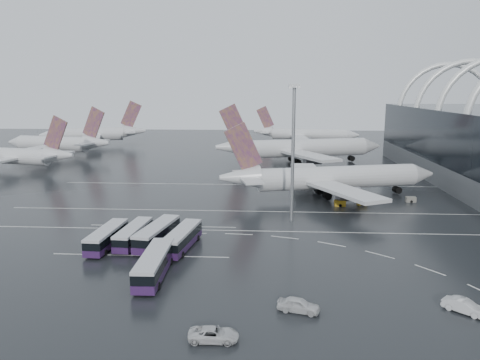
# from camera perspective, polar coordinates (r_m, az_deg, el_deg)

# --- Properties ---
(ground) EXTENTS (420.00, 420.00, 0.00)m
(ground) POSITION_cam_1_polar(r_m,az_deg,el_deg) (88.73, 5.99, -5.88)
(ground) COLOR black
(ground) RESTS_ON ground
(lane_marking_near) EXTENTS (120.00, 0.25, 0.01)m
(lane_marking_near) POSITION_cam_1_polar(r_m,az_deg,el_deg) (86.82, 6.05, -6.26)
(lane_marking_near) COLOR silver
(lane_marking_near) RESTS_ON ground
(lane_marking_mid) EXTENTS (120.00, 0.25, 0.01)m
(lane_marking_mid) POSITION_cam_1_polar(r_m,az_deg,el_deg) (100.25, 5.70, -3.87)
(lane_marking_mid) COLOR silver
(lane_marking_mid) RESTS_ON ground
(lane_marking_far) EXTENTS (120.00, 0.25, 0.01)m
(lane_marking_far) POSITION_cam_1_polar(r_m,az_deg,el_deg) (127.49, 5.22, -0.62)
(lane_marking_far) COLOR silver
(lane_marking_far) RESTS_ON ground
(bus_bay_line_south) EXTENTS (28.00, 0.25, 0.01)m
(bus_bay_line_south) POSITION_cam_1_polar(r_m,az_deg,el_deg) (76.10, -12.06, -8.99)
(bus_bay_line_south) COLOR silver
(bus_bay_line_south) RESTS_ON ground
(bus_bay_line_north) EXTENTS (28.00, 0.25, 0.01)m
(bus_bay_line_north) POSITION_cam_1_polar(r_m,az_deg,el_deg) (90.82, -9.39, -5.57)
(bus_bay_line_north) COLOR silver
(bus_bay_line_north) RESTS_ON ground
(airliner_main) EXTENTS (53.71, 46.43, 18.39)m
(airliner_main) POSITION_cam_1_polar(r_m,az_deg,el_deg) (114.04, 10.57, 0.20)
(airliner_main) COLOR silver
(airliner_main) RESTS_ON ground
(airliner_gate_b) EXTENTS (59.29, 52.56, 20.87)m
(airliner_gate_b) POSITION_cam_1_polar(r_m,az_deg,el_deg) (163.98, 7.04, 3.82)
(airliner_gate_b) COLOR silver
(airliner_gate_b) RESTS_ON ground
(airliner_gate_c) EXTENTS (49.46, 45.14, 17.63)m
(airliner_gate_c) POSITION_cam_1_polar(r_m,az_deg,el_deg) (223.52, 7.75, 5.52)
(airliner_gate_c) COLOR silver
(airliner_gate_c) RESTS_ON ground
(jet_remote_west) EXTENTS (40.75, 32.95, 17.74)m
(jet_remote_west) POSITION_cam_1_polar(r_m,az_deg,el_deg) (164.75, -25.41, 2.63)
(jet_remote_west) COLOR silver
(jet_remote_west) RESTS_ON ground
(jet_remote_mid) EXTENTS (44.39, 35.94, 19.37)m
(jet_remote_mid) POSITION_cam_1_polar(r_m,az_deg,el_deg) (191.33, -21.17, 4.12)
(jet_remote_mid) COLOR silver
(jet_remote_mid) RESTS_ON ground
(jet_remote_far) EXTENTS (46.01, 37.40, 20.35)m
(jet_remote_far) POSITION_cam_1_polar(r_m,az_deg,el_deg) (224.05, -17.18, 5.36)
(jet_remote_far) COLOR silver
(jet_remote_far) RESTS_ON ground
(bus_row_near_a) EXTENTS (3.58, 12.81, 3.12)m
(bus_row_near_a) POSITION_cam_1_polar(r_m,az_deg,el_deg) (80.93, -15.92, -6.68)
(bus_row_near_a) COLOR #2C1544
(bus_row_near_a) RESTS_ON ground
(bus_row_near_b) EXTENTS (3.72, 12.49, 3.03)m
(bus_row_near_b) POSITION_cam_1_polar(r_m,az_deg,el_deg) (81.41, -12.86, -6.45)
(bus_row_near_b) COLOR #2C1544
(bus_row_near_b) RESTS_ON ground
(bus_row_near_c) EXTENTS (5.33, 13.90, 3.34)m
(bus_row_near_c) POSITION_cam_1_polar(r_m,az_deg,el_deg) (80.32, -10.06, -6.46)
(bus_row_near_c) COLOR #2C1544
(bus_row_near_c) RESTS_ON ground
(bus_row_near_d) EXTENTS (4.73, 13.33, 3.21)m
(bus_row_near_d) POSITION_cam_1_polar(r_m,az_deg,el_deg) (77.67, -7.07, -7.04)
(bus_row_near_d) COLOR #2C1544
(bus_row_near_d) RESTS_ON ground
(bus_row_far_c) EXTENTS (3.52, 13.84, 3.39)m
(bus_row_far_c) POSITION_cam_1_polar(r_m,az_deg,el_deg) (67.06, -10.42, -10.04)
(bus_row_far_c) COLOR #2C1544
(bus_row_far_c) RESTS_ON ground
(van_curve_a) EXTENTS (5.33, 2.55, 1.47)m
(van_curve_a) POSITION_cam_1_polar(r_m,az_deg,el_deg) (51.24, -3.24, -18.27)
(van_curve_a) COLOR silver
(van_curve_a) RESTS_ON ground
(van_curve_b) EXTENTS (5.36, 3.27, 1.70)m
(van_curve_b) POSITION_cam_1_polar(r_m,az_deg,el_deg) (57.26, 7.16, -14.87)
(van_curve_b) COLOR silver
(van_curve_b) RESTS_ON ground
(van_curve_c) EXTENTS (4.80, 4.54, 1.62)m
(van_curve_c) POSITION_cam_1_polar(r_m,az_deg,el_deg) (62.43, 25.68, -13.70)
(van_curve_c) COLOR silver
(van_curve_c) RESTS_ON ground
(floodlight_mast) EXTENTS (2.05, 2.05, 26.68)m
(floodlight_mast) POSITION_cam_1_polar(r_m,az_deg,el_deg) (90.52, 6.51, 5.30)
(floodlight_mast) COLOR gray
(floodlight_mast) RESTS_ON ground
(gse_cart_belly_a) EXTENTS (2.24, 1.32, 1.22)m
(gse_cart_belly_a) POSITION_cam_1_polar(r_m,az_deg,el_deg) (108.92, 14.64, -2.65)
(gse_cart_belly_a) COLOR #A87F16
(gse_cart_belly_a) RESTS_ON ground
(gse_cart_belly_c) EXTENTS (2.44, 1.44, 1.33)m
(gse_cart_belly_c) POSITION_cam_1_polar(r_m,az_deg,el_deg) (106.84, 12.09, -2.76)
(gse_cart_belly_c) COLOR #A87F16
(gse_cart_belly_c) RESTS_ON ground
(gse_cart_belly_d) EXTENTS (2.24, 1.32, 1.22)m
(gse_cart_belly_d) POSITION_cam_1_polar(r_m,az_deg,el_deg) (115.08, 20.10, -2.24)
(gse_cart_belly_d) COLOR slate
(gse_cart_belly_d) RESTS_ON ground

